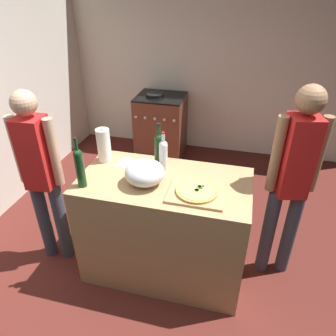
% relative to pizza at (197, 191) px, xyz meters
% --- Properties ---
extents(ground_plane, '(4.48, 3.75, 0.02)m').
position_rel_pizza_xyz_m(ground_plane, '(-0.27, 0.98, -0.98)').
color(ground_plane, '#511E19').
extents(kitchen_wall_rear, '(4.48, 0.10, 2.60)m').
position_rel_pizza_xyz_m(kitchen_wall_rear, '(-0.27, 2.60, 0.33)').
color(kitchen_wall_rear, silver).
rests_on(kitchen_wall_rear, ground_plane).
extents(kitchen_wall_left, '(0.10, 3.75, 2.60)m').
position_rel_pizza_xyz_m(kitchen_wall_left, '(-2.26, 0.98, 0.33)').
color(kitchen_wall_left, silver).
rests_on(kitchen_wall_left, ground_plane).
extents(counter, '(1.31, 0.70, 0.94)m').
position_rel_pizza_xyz_m(counter, '(-0.26, 0.12, -0.50)').
color(counter, tan).
rests_on(counter, ground_plane).
extents(cutting_board, '(0.40, 0.32, 0.02)m').
position_rel_pizza_xyz_m(cutting_board, '(-0.00, -0.00, -0.02)').
color(cutting_board, tan).
rests_on(cutting_board, counter).
extents(pizza, '(0.30, 0.30, 0.03)m').
position_rel_pizza_xyz_m(pizza, '(0.00, 0.00, 0.00)').
color(pizza, tan).
rests_on(pizza, cutting_board).
extents(mixing_bowl, '(0.30, 0.30, 0.18)m').
position_rel_pizza_xyz_m(mixing_bowl, '(-0.40, 0.05, 0.06)').
color(mixing_bowl, '#B2B2B7').
rests_on(mixing_bowl, counter).
extents(paper_towel_roll, '(0.11, 0.11, 0.29)m').
position_rel_pizza_xyz_m(paper_towel_roll, '(-0.83, 0.29, 0.11)').
color(paper_towel_roll, white).
rests_on(paper_towel_roll, counter).
extents(wine_bottle_clear, '(0.07, 0.07, 0.33)m').
position_rel_pizza_xyz_m(wine_bottle_clear, '(-0.32, 0.27, 0.11)').
color(wine_bottle_clear, silver).
rests_on(wine_bottle_clear, counter).
extents(wine_bottle_dark, '(0.06, 0.06, 0.39)m').
position_rel_pizza_xyz_m(wine_bottle_dark, '(-0.83, -0.10, 0.14)').
color(wine_bottle_dark, '#143819').
rests_on(wine_bottle_dark, counter).
extents(wine_bottle_amber, '(0.08, 0.08, 0.35)m').
position_rel_pizza_xyz_m(wine_bottle_amber, '(-0.38, 0.36, 0.12)').
color(wine_bottle_amber, '#143819').
rests_on(wine_bottle_amber, counter).
extents(recipe_sheet, '(0.22, 0.16, 0.00)m').
position_rel_pizza_xyz_m(recipe_sheet, '(-0.60, 0.29, -0.03)').
color(recipe_sheet, white).
rests_on(recipe_sheet, counter).
extents(stove, '(0.65, 0.60, 0.92)m').
position_rel_pizza_xyz_m(stove, '(-0.87, 2.20, -0.53)').
color(stove, brown).
rests_on(stove, ground_plane).
extents(person_in_stripes, '(0.38, 0.22, 1.59)m').
position_rel_pizza_xyz_m(person_in_stripes, '(-1.28, 0.03, -0.06)').
color(person_in_stripes, '#383D4C').
rests_on(person_in_stripes, ground_plane).
extents(person_in_red, '(0.37, 0.24, 1.68)m').
position_rel_pizza_xyz_m(person_in_red, '(0.66, 0.34, -0.00)').
color(person_in_red, '#383D4C').
rests_on(person_in_red, ground_plane).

